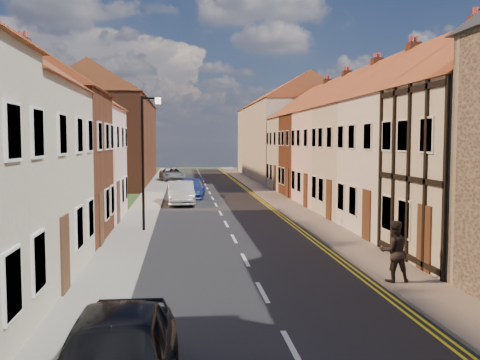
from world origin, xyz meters
TOP-DOWN VIEW (x-y plane):
  - road at (0.00, 30.00)m, footprint 7.00×90.00m
  - pavement_left at (-4.40, 30.00)m, footprint 1.80×90.00m
  - pavement_right at (4.40, 30.00)m, footprint 1.80×90.00m
  - cottage_r_white_near at (9.30, 18.10)m, footprint 8.30×6.00m
  - cottage_r_cream_mid at (9.30, 23.50)m, footprint 8.30×5.20m
  - cottage_r_pink at (9.30, 28.90)m, footprint 8.30×6.00m
  - cottage_r_white_far at (9.30, 34.30)m, footprint 8.30×5.20m
  - cottage_r_cream_far at (9.30, 39.70)m, footprint 8.30×6.00m
  - cottage_l_brick_mid at (-9.30, 18.05)m, footprint 8.30×5.70m
  - cottage_l_pink at (-9.30, 23.85)m, footprint 8.30×6.30m
  - block_right_far at (9.30, 55.00)m, footprint 8.30×24.20m
  - block_left_far at (-9.30, 50.00)m, footprint 8.30×24.20m
  - lamppost at (-3.81, 20.00)m, footprint 0.88×0.15m
  - car_mid at (-2.26, 30.55)m, footprint 1.83×4.66m
  - car_far at (-1.50, 34.61)m, footprint 2.30×4.76m
  - car_distant at (-3.20, 50.79)m, footprint 2.89×5.18m
  - pedestrian_right at (3.85, 10.32)m, footprint 0.88×0.69m

SIDE VIEW (x-z plane):
  - road at x=0.00m, z-range 0.00..0.02m
  - pavement_left at x=-4.40m, z-range 0.00..0.12m
  - pavement_right at x=4.40m, z-range 0.00..0.12m
  - car_far at x=-1.50m, z-range 0.00..1.34m
  - car_distant at x=-3.20m, z-range 0.00..1.37m
  - car_mid at x=-2.26m, z-range 0.00..1.51m
  - pedestrian_right at x=3.85m, z-range 0.12..1.88m
  - lamppost at x=-3.81m, z-range 0.54..6.54m
  - cottage_l_pink at x=-9.30m, z-range -0.03..8.77m
  - cottage_r_white_near at x=9.30m, z-range -0.03..8.97m
  - cottage_r_pink at x=9.30m, z-range -0.03..8.97m
  - cottage_r_cream_far at x=9.30m, z-range -0.03..8.97m
  - cottage_r_cream_mid at x=9.30m, z-range -0.02..8.98m
  - cottage_r_white_far at x=9.30m, z-range -0.02..8.98m
  - cottage_l_brick_mid at x=-9.30m, z-range -0.02..9.08m
  - block_right_far at x=9.30m, z-range 0.04..10.54m
  - block_left_far at x=-9.30m, z-range 0.04..10.54m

